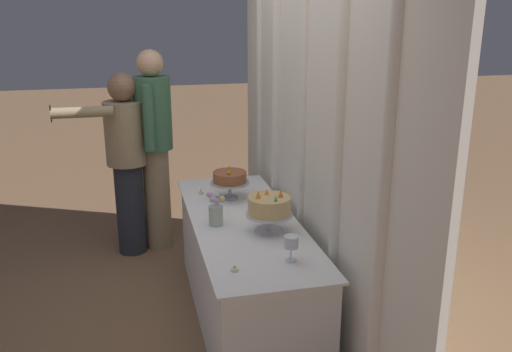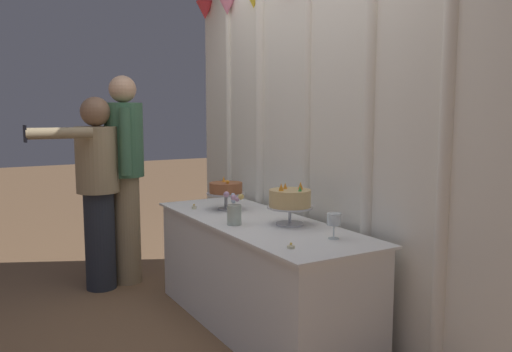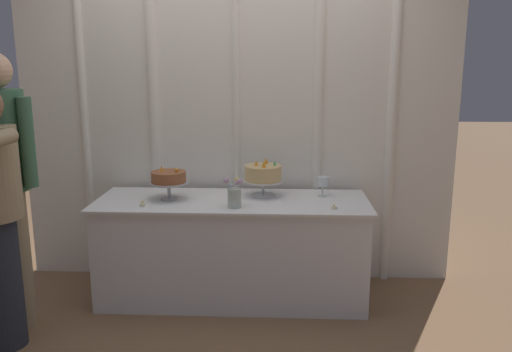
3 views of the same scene
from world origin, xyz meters
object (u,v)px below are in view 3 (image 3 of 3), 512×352
Objects in this scene: tealight_near_left at (334,208)px; tealight_far_left at (142,205)px; guest_man_dark_suit at (4,180)px; wine_glass at (323,182)px; cake_display_nearright at (263,175)px; cake_table at (233,249)px; flower_vase at (234,195)px; cake_display_nearleft at (169,178)px.

tealight_far_left is at bearing -179.92° from tealight_near_left.
guest_man_dark_suit reaches higher than tealight_near_left.
wine_glass reaches higher than tealight_far_left.
guest_man_dark_suit is at bearing -159.01° from cake_display_nearright.
cake_display_nearright is at bearing -178.54° from wine_glass.
tealight_near_left reaches higher than cake_table.
guest_man_dark_suit is at bearing -159.58° from tealight_far_left.
flower_vase is at bearing 179.18° from tealight_near_left.
cake_table is at bearing -169.05° from wine_glass.
flower_vase reaches higher than cake_table.
tealight_near_left is at bearing -0.82° from flower_vase.
wine_glass is 2.10m from guest_man_dark_suit.
tealight_far_left is (-1.23, -0.33, -0.10)m from wine_glass.
cake_table is 1.56m from guest_man_dark_suit.
cake_display_nearleft is (-0.44, -0.01, 0.52)m from cake_table.
wine_glass reaches higher than cake_table.
cake_display_nearright is 7.55× the size of tealight_far_left.
guest_man_dark_suit reaches higher than cake_display_nearleft.
cake_display_nearright is (0.66, 0.12, 0.01)m from cake_display_nearleft.
cake_display_nearright reaches higher than tealight_far_left.
tealight_near_left is (1.28, 0.00, -0.00)m from tealight_far_left.
cake_table is at bearing 99.76° from flower_vase.
cake_display_nearright is 0.43m from wine_glass.
guest_man_dark_suit is (-0.91, -0.48, 0.09)m from cake_display_nearleft.
flower_vase is at bearing -152.70° from wine_glass.
flower_vase is (0.03, -0.19, 0.45)m from cake_table.
tealight_near_left is (0.05, -0.32, -0.10)m from wine_glass.
flower_vase is 0.12× the size of guest_man_dark_suit.
tealight_far_left is at bearing -165.13° from wine_glass.
flower_vase is at bearing -120.73° from cake_display_nearright.
flower_vase reaches higher than wine_glass.
tealight_near_left is 0.02× the size of guest_man_dark_suit.
tealight_near_left is at bearing -9.56° from cake_display_nearleft.
cake_display_nearleft is 0.16× the size of guest_man_dark_suit.
cake_display_nearleft reaches higher than wine_glass.
cake_display_nearright is at bearing 21.54° from tealight_far_left.
wine_glass is at bearing 17.05° from guest_man_dark_suit.
wine_glass is (0.43, 0.01, -0.05)m from cake_display_nearright.
tealight_near_left is at bearing -33.16° from cake_display_nearright.
cake_display_nearleft is at bearing -178.91° from cake_table.
tealight_near_left is at bearing -16.09° from cake_table.
cake_display_nearright is 0.17× the size of guest_man_dark_suit.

